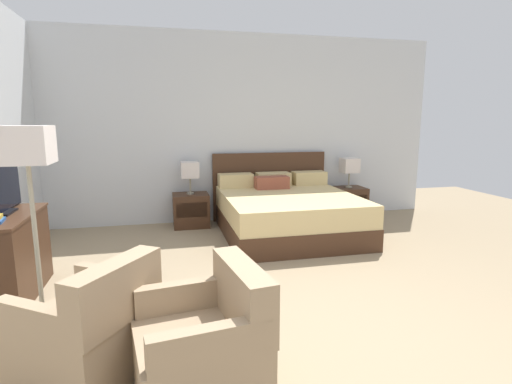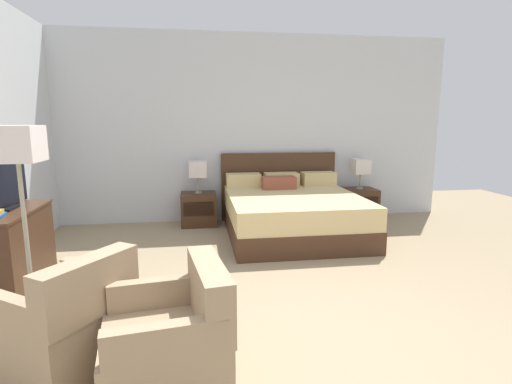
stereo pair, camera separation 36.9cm
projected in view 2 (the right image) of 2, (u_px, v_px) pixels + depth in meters
The scene contains 12 objects.
ground_plane at pixel (304, 357), 2.69m from camera, with size 11.55×11.55×0.00m, color #998466.
wall_back at pixel (239, 129), 6.21m from camera, with size 6.67×0.06×2.87m, color silver.
bed at pixel (292, 212), 5.51m from camera, with size 1.83×1.99×1.06m.
nightstand_left at pixel (199, 209), 6.02m from camera, with size 0.52×0.43×0.49m.
nightstand_right at pixel (359, 204), 6.40m from camera, with size 0.52×0.43×0.49m.
table_lamp_left at pixel (198, 170), 5.92m from camera, with size 0.26×0.26×0.48m.
table_lamp_right at pixel (361, 167), 6.29m from camera, with size 0.26×0.26×0.48m.
dresser at pixel (7, 249), 3.71m from camera, with size 0.53×1.03×0.75m.
tv at pixel (3, 178), 3.66m from camera, with size 0.18×0.91×0.60m.
armchair_by_window at pixel (67, 324), 2.55m from camera, with size 0.96×0.95×0.76m.
armchair_companion at pixel (172, 346), 2.31m from camera, with size 0.78×0.77×0.76m.
floor_lamp at pixel (18, 162), 2.84m from camera, with size 0.31×0.31×1.53m.
Camera 2 is at (-0.68, -2.37, 1.57)m, focal length 28.00 mm.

